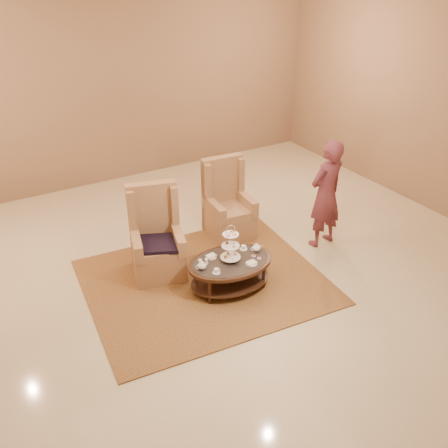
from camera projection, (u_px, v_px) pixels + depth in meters
ground at (230, 285)px, 6.48m from camera, size 8.00×8.00×0.00m
ceiling at (230, 285)px, 6.48m from camera, size 8.00×8.00×0.02m
wall_back at (111, 85)px, 8.63m from camera, size 8.00×0.04×3.50m
rug at (205, 281)px, 6.54m from camera, size 3.18×2.72×0.02m
tea_table at (230, 266)px, 6.28m from camera, size 1.16×0.84×0.92m
armchair_left at (157, 244)px, 6.58m from camera, size 0.81×0.83×1.21m
armchair_right at (227, 209)px, 7.50m from camera, size 0.68×0.70×1.17m
person at (326, 194)px, 7.02m from camera, size 0.63×0.45×1.59m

